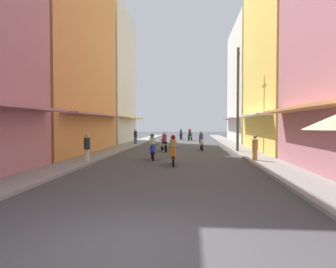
# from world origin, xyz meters

# --- Properties ---
(ground_plane) EXTENTS (111.56, 111.56, 0.00)m
(ground_plane) POSITION_xyz_m (0.00, 21.35, 0.00)
(ground_plane) COLOR #424244
(sidewalk_left) EXTENTS (1.86, 58.71, 0.12)m
(sidewalk_left) POSITION_xyz_m (-5.18, 21.35, 0.06)
(sidewalk_left) COLOR gray
(sidewalk_left) RESTS_ON ground
(sidewalk_right) EXTENTS (1.86, 58.71, 0.12)m
(sidewalk_right) POSITION_xyz_m (5.18, 21.35, 0.06)
(sidewalk_right) COLOR gray
(sidewalk_right) RESTS_ON ground
(building_left_mid) EXTENTS (7.05, 12.77, 16.09)m
(building_left_mid) POSITION_xyz_m (-9.10, 16.28, 8.04)
(building_left_mid) COLOR #D88C4C
(building_left_mid) RESTS_ON ground
(building_left_far) EXTENTS (7.05, 9.72, 14.82)m
(building_left_far) POSITION_xyz_m (-9.10, 28.20, 7.41)
(building_left_far) COLOR silver
(building_left_far) RESTS_ON ground
(building_right_mid) EXTENTS (7.05, 11.56, 15.93)m
(building_right_mid) POSITION_xyz_m (9.10, 19.07, 7.96)
(building_right_mid) COLOR #EFD159
(building_right_mid) RESTS_ON ground
(building_right_far) EXTENTS (7.05, 12.43, 14.02)m
(building_right_far) POSITION_xyz_m (9.10, 32.00, 7.00)
(building_right_far) COLOR silver
(building_right_far) RESTS_ON ground
(motorbike_orange) EXTENTS (0.55, 1.81, 1.58)m
(motorbike_orange) POSITION_xyz_m (0.10, 10.36, 0.70)
(motorbike_orange) COLOR black
(motorbike_orange) RESTS_ON ground
(motorbike_green) EXTENTS (0.68, 1.77, 1.58)m
(motorbike_green) POSITION_xyz_m (0.84, 33.57, 0.70)
(motorbike_green) COLOR black
(motorbike_green) RESTS_ON ground
(motorbike_black) EXTENTS (0.55, 1.81, 1.58)m
(motorbike_black) POSITION_xyz_m (-0.43, 36.35, 0.70)
(motorbike_black) COLOR black
(motorbike_black) RESTS_ON ground
(motorbike_white) EXTENTS (0.55, 1.81, 1.58)m
(motorbike_white) POSITION_xyz_m (1.86, 19.57, 0.70)
(motorbike_white) COLOR black
(motorbike_white) RESTS_ON ground
(motorbike_blue) EXTENTS (0.60, 1.79, 1.58)m
(motorbike_blue) POSITION_xyz_m (-1.30, 12.67, 0.70)
(motorbike_blue) COLOR black
(motorbike_blue) RESTS_ON ground
(motorbike_silver) EXTENTS (0.75, 1.74, 1.58)m
(motorbike_silver) POSITION_xyz_m (-1.10, 18.11, 0.70)
(motorbike_silver) COLOR black
(motorbike_silver) RESTS_ON ground
(pedestrian_midway) EXTENTS (0.34, 0.34, 1.66)m
(pedestrian_midway) POSITION_xyz_m (-4.71, 25.12, 0.83)
(pedestrian_midway) COLOR #334C8C
(pedestrian_midway) RESTS_ON ground
(pedestrian_foreground) EXTENTS (0.34, 0.34, 1.54)m
(pedestrian_foreground) POSITION_xyz_m (4.60, 11.86, 0.77)
(pedestrian_foreground) COLOR #BF8C3F
(pedestrian_foreground) RESTS_ON ground
(pedestrian_far) EXTENTS (0.34, 0.34, 1.64)m
(pedestrian_far) POSITION_xyz_m (-4.70, 10.88, 0.82)
(pedestrian_far) COLOR beige
(pedestrian_far) RESTS_ON ground
(utility_pole) EXTENTS (0.20, 1.20, 7.83)m
(utility_pole) POSITION_xyz_m (4.50, 17.59, 4.00)
(utility_pole) COLOR #4C4C4F
(utility_pole) RESTS_ON ground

